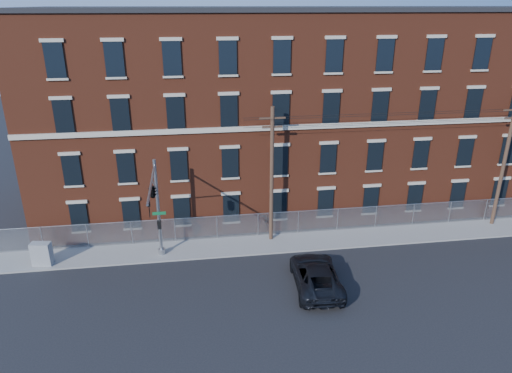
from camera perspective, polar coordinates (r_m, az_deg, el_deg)
The scene contains 9 objects.
ground at distance 30.04m, azimuth -0.10°, elevation -11.87°, with size 140.00×140.00×0.00m, color black.
sidewalk at distance 37.45m, azimuth 17.33°, elevation -5.61°, with size 65.00×3.00×0.12m, color gray.
mill_building at distance 42.58m, azimuth 13.52°, elevation 9.63°, with size 55.30×14.32×16.30m.
chain_link_fence at distance 38.08m, azimuth 16.69°, elevation -3.40°, with size 59.06×0.06×1.85m.
traffic_signal_mast at distance 29.30m, azimuth -12.43°, elevation -1.35°, with size 0.90×6.75×7.00m.
utility_pole_near at distance 32.88m, azimuth 1.95°, elevation 1.63°, with size 1.80×0.28×10.00m.
utility_pole_mid at distance 40.07m, azimuth 28.23°, elevation 2.71°, with size 1.80×0.28×10.00m.
pickup_truck at distance 29.61m, azimuth 7.38°, elevation -10.73°, with size 2.71×5.88×1.63m, color black.
utility_cabinet at distance 34.52m, azimuth -24.84°, elevation -7.53°, with size 1.29×0.65×1.62m, color gray.
Camera 1 is at (-3.57, -24.79, 16.58)m, focal length 32.53 mm.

